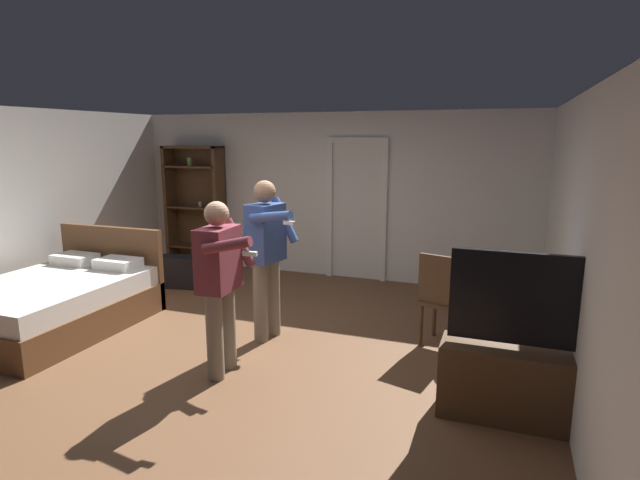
% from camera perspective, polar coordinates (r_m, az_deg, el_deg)
% --- Properties ---
extents(ground_plane, '(6.89, 6.89, 0.00)m').
position_cam_1_polar(ground_plane, '(5.41, -10.41, -11.94)').
color(ground_plane, brown).
extents(wall_back, '(6.50, 0.12, 2.50)m').
position_cam_1_polar(wall_back, '(7.83, 0.81, 5.05)').
color(wall_back, silver).
rests_on(wall_back, ground_plane).
extents(wall_right, '(0.12, 6.31, 2.50)m').
position_cam_1_polar(wall_right, '(4.38, 27.77, -1.49)').
color(wall_right, silver).
rests_on(wall_right, ground_plane).
extents(doorway_frame, '(0.93, 0.08, 2.13)m').
position_cam_1_polar(doorway_frame, '(7.61, 4.17, 4.61)').
color(doorway_frame, white).
rests_on(doorway_frame, ground_plane).
extents(bed, '(1.53, 2.03, 1.02)m').
position_cam_1_polar(bed, '(6.51, -27.55, -6.18)').
color(bed, brown).
rests_on(bed, ground_plane).
extents(bookshelf, '(1.01, 0.32, 1.99)m').
position_cam_1_polar(bookshelf, '(8.65, -13.79, 4.20)').
color(bookshelf, '#4C331E').
rests_on(bookshelf, ground_plane).
extents(tv_flatscreen, '(1.29, 0.40, 1.32)m').
position_cam_1_polar(tv_flatscreen, '(4.24, 22.36, -13.82)').
color(tv_flatscreen, '#4C331E').
rests_on(tv_flatscreen, ground_plane).
extents(side_table, '(0.66, 0.66, 0.70)m').
position_cam_1_polar(side_table, '(5.28, 18.90, -7.46)').
color(side_table, brown).
rests_on(side_table, ground_plane).
extents(laptop, '(0.38, 0.38, 0.17)m').
position_cam_1_polar(laptop, '(5.16, 18.86, -4.67)').
color(laptop, black).
rests_on(laptop, side_table).
extents(bottle_on_table, '(0.06, 0.06, 0.22)m').
position_cam_1_polar(bottle_on_table, '(5.11, 20.68, -4.46)').
color(bottle_on_table, '#2D492E').
rests_on(bottle_on_table, side_table).
extents(wooden_chair, '(0.52, 0.52, 0.99)m').
position_cam_1_polar(wooden_chair, '(5.32, 13.54, -6.20)').
color(wooden_chair, '#4C331E').
rests_on(wooden_chair, ground_plane).
extents(person_blue_shirt, '(0.65, 0.58, 1.59)m').
position_cam_1_polar(person_blue_shirt, '(4.59, -11.19, -4.11)').
color(person_blue_shirt, gray).
rests_on(person_blue_shirt, ground_plane).
extents(person_striped_shirt, '(0.65, 0.64, 1.70)m').
position_cam_1_polar(person_striped_shirt, '(5.33, -6.02, -1.07)').
color(person_striped_shirt, gray).
rests_on(person_striped_shirt, ground_plane).
extents(suitcase_dark, '(0.64, 0.40, 0.45)m').
position_cam_1_polar(suitcase_dark, '(7.60, -15.64, -3.46)').
color(suitcase_dark, black).
rests_on(suitcase_dark, ground_plane).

